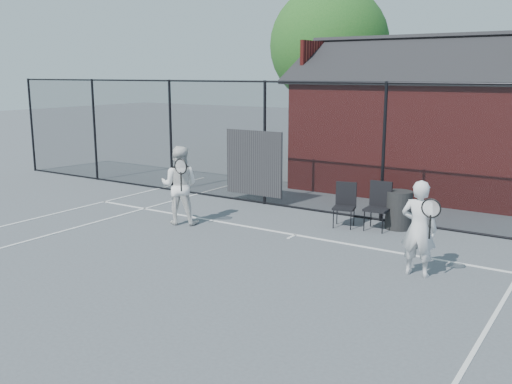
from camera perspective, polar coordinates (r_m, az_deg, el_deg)
The scene contains 10 objects.
ground at distance 9.04m, azimuth -5.47°, elevation -8.75°, with size 80.00×80.00×0.00m, color #494F53.
court_lines at distance 8.12m, azimuth -11.41°, elevation -11.32°, with size 11.02×18.00×0.01m.
fence at distance 12.99m, azimuth 7.22°, elevation 4.11°, with size 22.04×3.00×3.00m.
clubhouse at distance 16.39m, azimuth 15.99°, elevation 5.89°, with size 6.50×4.36×4.19m.
tree_left at distance 22.38m, azimuth 7.33°, elevation 14.33°, with size 4.48×4.48×6.44m.
player_front at distance 9.33m, azimuth 15.98°, elevation -3.51°, with size 0.69×0.51×1.54m.
player_back at distance 12.18m, azimuth -7.65°, elevation 0.68°, with size 1.00×0.91×1.67m.
chair_left at distance 11.89m, azimuth 12.02°, elevation -1.48°, with size 0.47×0.49×0.97m, color black.
chair_right at distance 12.02m, azimuth 8.80°, elevation -1.38°, with size 0.44×0.45×0.91m, color black.
waste_bin at distance 12.13m, azimuth 14.09°, elevation -1.76°, with size 0.54×0.54×0.79m, color black.
Camera 1 is at (5.32, -6.58, 3.16)m, focal length 40.00 mm.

